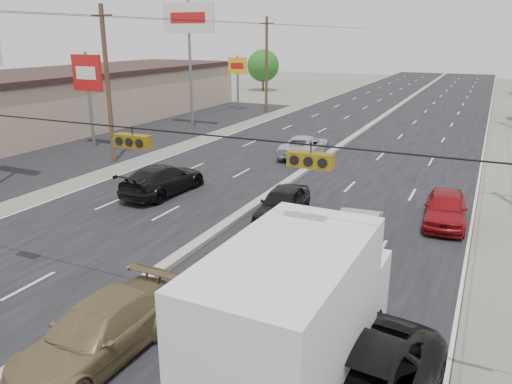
{
  "coord_description": "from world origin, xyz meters",
  "views": [
    {
      "loc": [
        10.06,
        -10.43,
        8.15
      ],
      "look_at": [
        2.01,
        6.62,
        2.2
      ],
      "focal_mm": 35.0,
      "sensor_mm": 36.0,
      "label": 1
    }
  ],
  "objects_px": {
    "tree_left_far": "(263,66)",
    "queue_car_b": "(356,236)",
    "queue_car_a": "(283,204)",
    "red_sedan": "(262,248)",
    "oncoming_far": "(304,146)",
    "pole_sign_far": "(238,70)",
    "queue_car_e": "(445,208)",
    "pole_sign_billboard": "(189,26)",
    "box_truck": "(298,314)",
    "utility_pole_left_c": "(266,64)",
    "pole_sign_mid": "(88,78)",
    "tan_sedan": "(98,333)",
    "oncoming_near": "(163,180)",
    "utility_pole_left_b": "(108,84)"
  },
  "relations": [
    {
      "from": "utility_pole_left_c",
      "to": "queue_car_e",
      "type": "xyz_separation_m",
      "value": [
        21.25,
        -27.82,
        -4.36
      ]
    },
    {
      "from": "queue_car_b",
      "to": "pole_sign_mid",
      "type": "bearing_deg",
      "value": 149.86
    },
    {
      "from": "oncoming_far",
      "to": "tree_left_far",
      "type": "bearing_deg",
      "value": -64.92
    },
    {
      "from": "pole_sign_mid",
      "to": "queue_car_b",
      "type": "relative_size",
      "value": 1.57
    },
    {
      "from": "utility_pole_left_c",
      "to": "queue_car_e",
      "type": "height_order",
      "value": "utility_pole_left_c"
    },
    {
      "from": "pole_sign_far",
      "to": "tan_sedan",
      "type": "relative_size",
      "value": 1.15
    },
    {
      "from": "box_truck",
      "to": "red_sedan",
      "type": "xyz_separation_m",
      "value": [
        -3.62,
        5.87,
        -1.39
      ]
    },
    {
      "from": "pole_sign_billboard",
      "to": "box_truck",
      "type": "distance_m",
      "value": 36.41
    },
    {
      "from": "box_truck",
      "to": "utility_pole_left_b",
      "type": "bearing_deg",
      "value": 141.65
    },
    {
      "from": "utility_pole_left_b",
      "to": "queue_car_a",
      "type": "distance_m",
      "value": 16.03
    },
    {
      "from": "box_truck",
      "to": "oncoming_far",
      "type": "relative_size",
      "value": 1.42
    },
    {
      "from": "queue_car_a",
      "to": "oncoming_far",
      "type": "height_order",
      "value": "queue_car_a"
    },
    {
      "from": "utility_pole_left_c",
      "to": "oncoming_near",
      "type": "bearing_deg",
      "value": -76.3
    },
    {
      "from": "queue_car_e",
      "to": "pole_sign_billboard",
      "type": "bearing_deg",
      "value": 141.96
    },
    {
      "from": "box_truck",
      "to": "queue_car_a",
      "type": "bearing_deg",
      "value": 115.38
    },
    {
      "from": "tree_left_far",
      "to": "oncoming_far",
      "type": "relative_size",
      "value": 1.13
    },
    {
      "from": "box_truck",
      "to": "queue_car_a",
      "type": "height_order",
      "value": "box_truck"
    },
    {
      "from": "pole_sign_billboard",
      "to": "tan_sedan",
      "type": "relative_size",
      "value": 2.1
    },
    {
      "from": "pole_sign_billboard",
      "to": "box_truck",
      "type": "height_order",
      "value": "pole_sign_billboard"
    },
    {
      "from": "pole_sign_mid",
      "to": "oncoming_far",
      "type": "height_order",
      "value": "pole_sign_mid"
    },
    {
      "from": "tan_sedan",
      "to": "red_sedan",
      "type": "distance_m",
      "value": 7.18
    },
    {
      "from": "queue_car_a",
      "to": "queue_car_b",
      "type": "bearing_deg",
      "value": -34.1
    },
    {
      "from": "tree_left_far",
      "to": "queue_car_e",
      "type": "height_order",
      "value": "tree_left_far"
    },
    {
      "from": "queue_car_e",
      "to": "oncoming_far",
      "type": "xyz_separation_m",
      "value": [
        -10.15,
        9.57,
        0.01
      ]
    },
    {
      "from": "utility_pole_left_b",
      "to": "box_truck",
      "type": "xyz_separation_m",
      "value": [
        19.12,
        -15.86,
        -3.11
      ]
    },
    {
      "from": "utility_pole_left_c",
      "to": "box_truck",
      "type": "xyz_separation_m",
      "value": [
        19.12,
        -40.86,
        -3.11
      ]
    },
    {
      "from": "utility_pole_left_b",
      "to": "utility_pole_left_c",
      "type": "bearing_deg",
      "value": 90.0
    },
    {
      "from": "pole_sign_mid",
      "to": "tree_left_far",
      "type": "distance_m",
      "value": 42.32
    },
    {
      "from": "pole_sign_billboard",
      "to": "queue_car_e",
      "type": "distance_m",
      "value": 29.27
    },
    {
      "from": "utility_pole_left_c",
      "to": "pole_sign_mid",
      "type": "relative_size",
      "value": 1.43
    },
    {
      "from": "queue_car_a",
      "to": "oncoming_far",
      "type": "xyz_separation_m",
      "value": [
        -3.36,
        12.15,
        -0.01
      ]
    },
    {
      "from": "utility_pole_left_c",
      "to": "box_truck",
      "type": "bearing_deg",
      "value": -64.92
    },
    {
      "from": "oncoming_far",
      "to": "red_sedan",
      "type": "bearing_deg",
      "value": 101.51
    },
    {
      "from": "tree_left_far",
      "to": "tan_sedan",
      "type": "relative_size",
      "value": 1.17
    },
    {
      "from": "pole_sign_far",
      "to": "queue_car_e",
      "type": "distance_m",
      "value": 37.42
    },
    {
      "from": "pole_sign_billboard",
      "to": "tan_sedan",
      "type": "xyz_separation_m",
      "value": [
        16.03,
        -30.01,
        -8.11
      ]
    },
    {
      "from": "pole_sign_far",
      "to": "queue_car_b",
      "type": "relative_size",
      "value": 1.34
    },
    {
      "from": "oncoming_near",
      "to": "pole_sign_billboard",
      "type": "bearing_deg",
      "value": -59.1
    },
    {
      "from": "utility_pole_left_b",
      "to": "pole_sign_mid",
      "type": "relative_size",
      "value": 1.43
    },
    {
      "from": "pole_sign_mid",
      "to": "tan_sedan",
      "type": "xyz_separation_m",
      "value": [
        18.53,
        -20.01,
        -4.36
      ]
    },
    {
      "from": "pole_sign_far",
      "to": "tan_sedan",
      "type": "height_order",
      "value": "pole_sign_far"
    },
    {
      "from": "pole_sign_billboard",
      "to": "red_sedan",
      "type": "relative_size",
      "value": 2.98
    },
    {
      "from": "tree_left_far",
      "to": "queue_car_b",
      "type": "bearing_deg",
      "value": -62.05
    },
    {
      "from": "queue_car_b",
      "to": "tree_left_far",
      "type": "bearing_deg",
      "value": 112.65
    },
    {
      "from": "utility_pole_left_b",
      "to": "oncoming_near",
      "type": "height_order",
      "value": "utility_pole_left_b"
    },
    {
      "from": "box_truck",
      "to": "queue_car_e",
      "type": "height_order",
      "value": "box_truck"
    },
    {
      "from": "queue_car_a",
      "to": "red_sedan",
      "type": "bearing_deg",
      "value": -82.16
    },
    {
      "from": "pole_sign_billboard",
      "to": "queue_car_a",
      "type": "xyz_separation_m",
      "value": [
        16.46,
        -18.4,
        -8.11
      ]
    },
    {
      "from": "pole_sign_billboard",
      "to": "queue_car_e",
      "type": "relative_size",
      "value": 2.51
    },
    {
      "from": "pole_sign_mid",
      "to": "queue_car_e",
      "type": "distance_m",
      "value": 26.76
    }
  ]
}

